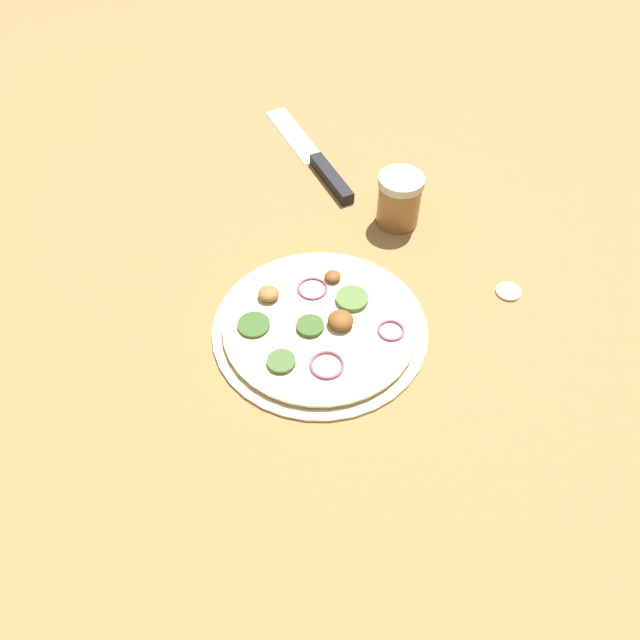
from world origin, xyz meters
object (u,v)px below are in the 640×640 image
at_px(pizza, 320,326).
at_px(spice_jar, 399,200).
at_px(loose_cap, 509,291).
at_px(knife, 320,165).

xyz_separation_m(pizza, spice_jar, (-0.05, -0.23, 0.03)).
relative_size(pizza, loose_cap, 8.10).
bearing_deg(spice_jar, knife, -30.70).
relative_size(pizza, knife, 1.18).
bearing_deg(loose_cap, pizza, 31.66).
distance_m(spice_jar, loose_cap, 0.20).
relative_size(spice_jar, loose_cap, 2.34).
bearing_deg(spice_jar, loose_cap, 151.30).
bearing_deg(pizza, loose_cap, -148.34).
bearing_deg(knife, pizza, 154.38).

